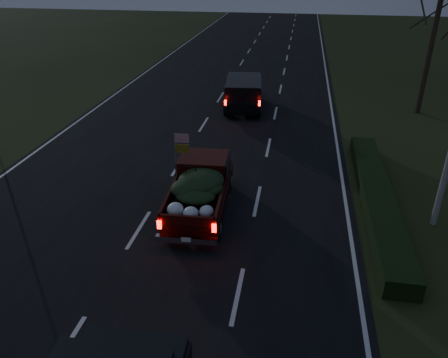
% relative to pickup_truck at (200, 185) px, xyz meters
% --- Properties ---
extents(ground, '(120.00, 120.00, 0.00)m').
position_rel_pickup_truck_xyz_m(ground, '(-1.70, -1.67, -0.93)').
color(ground, black).
rests_on(ground, ground).
extents(road_asphalt, '(14.00, 120.00, 0.02)m').
position_rel_pickup_truck_xyz_m(road_asphalt, '(-1.70, -1.67, -0.92)').
color(road_asphalt, black).
rests_on(road_asphalt, ground).
extents(hedge_row, '(1.00, 10.00, 0.60)m').
position_rel_pickup_truck_xyz_m(hedge_row, '(6.10, 1.33, -0.63)').
color(hedge_row, black).
rests_on(hedge_row, ground).
extents(bare_tree_far, '(3.60, 3.60, 7.00)m').
position_rel_pickup_truck_xyz_m(bare_tree_far, '(9.80, 12.33, 4.30)').
color(bare_tree_far, black).
rests_on(bare_tree_far, ground).
extents(pickup_truck, '(2.06, 4.81, 2.48)m').
position_rel_pickup_truck_xyz_m(pickup_truck, '(0.00, 0.00, 0.00)').
color(pickup_truck, '#380C07').
rests_on(pickup_truck, ground).
extents(lead_suv, '(2.47, 4.97, 1.38)m').
position_rel_pickup_truck_xyz_m(lead_suv, '(-0.02, 11.49, 0.11)').
color(lead_suv, black).
rests_on(lead_suv, ground).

